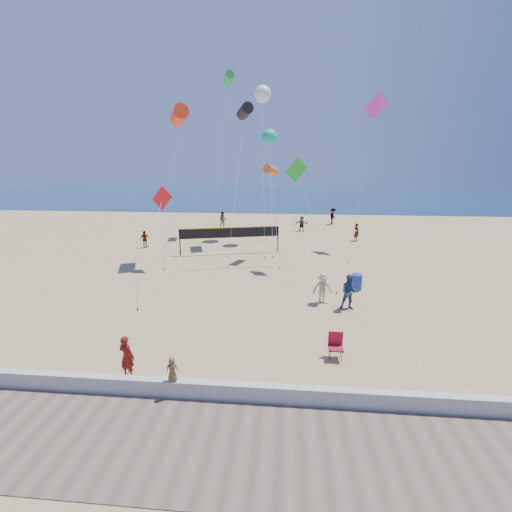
# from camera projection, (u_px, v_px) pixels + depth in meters

# --- Properties ---
(ground) EXTENTS (120.00, 120.00, 0.00)m
(ground) POSITION_uv_depth(u_px,v_px,m) (228.00, 350.00, 14.15)
(ground) COLOR tan
(ground) RESTS_ON ground
(ocean) EXTENTS (140.00, 50.00, 0.03)m
(ocean) POSITION_uv_depth(u_px,v_px,m) (276.00, 196.00, 73.58)
(ocean) COLOR navy
(ocean) RESTS_ON ground
(seawall) EXTENTS (32.00, 0.30, 0.60)m
(seawall) POSITION_uv_depth(u_px,v_px,m) (213.00, 390.00, 11.19)
(seawall) COLOR beige
(seawall) RESTS_ON ground
(boardwalk) EXTENTS (32.00, 3.60, 0.03)m
(boardwalk) POSITION_uv_depth(u_px,v_px,m) (198.00, 446.00, 9.35)
(boardwalk) COLOR brown
(boardwalk) RESTS_ON ground
(woman) EXTENTS (0.67, 0.53, 1.62)m
(woman) POSITION_uv_depth(u_px,v_px,m) (127.00, 357.00, 12.19)
(woman) COLOR maroon
(woman) RESTS_ON ground
(toddler) EXTENTS (0.42, 0.29, 0.84)m
(toddler) POSITION_uv_depth(u_px,v_px,m) (172.00, 369.00, 11.10)
(toddler) COLOR brown
(toddler) RESTS_ON seawall
(bystander_a) EXTENTS (0.97, 0.79, 1.89)m
(bystander_a) POSITION_uv_depth(u_px,v_px,m) (350.00, 292.00, 17.73)
(bystander_a) COLOR navy
(bystander_a) RESTS_ON ground
(bystander_b) EXTENTS (1.17, 0.77, 1.70)m
(bystander_b) POSITION_uv_depth(u_px,v_px,m) (323.00, 288.00, 18.59)
(bystander_b) COLOR tan
(bystander_b) RESTS_ON ground
(far_person_0) EXTENTS (0.86, 0.91, 1.51)m
(far_person_0) POSITION_uv_depth(u_px,v_px,m) (145.00, 239.00, 30.42)
(far_person_0) COLOR gray
(far_person_0) RESTS_ON ground
(far_person_1) EXTENTS (1.56, 0.67, 1.63)m
(far_person_1) POSITION_uv_depth(u_px,v_px,m) (302.00, 224.00, 37.47)
(far_person_1) COLOR gray
(far_person_1) RESTS_ON ground
(far_person_2) EXTENTS (0.65, 0.74, 1.71)m
(far_person_2) POSITION_uv_depth(u_px,v_px,m) (356.00, 232.00, 32.84)
(far_person_2) COLOR gray
(far_person_2) RESTS_ON ground
(far_person_3) EXTENTS (1.04, 0.87, 1.91)m
(far_person_3) POSITION_uv_depth(u_px,v_px,m) (223.00, 220.00, 38.93)
(far_person_3) COLOR gray
(far_person_3) RESTS_ON ground
(far_person_4) EXTENTS (1.23, 1.44, 1.94)m
(far_person_4) POSITION_uv_depth(u_px,v_px,m) (333.00, 216.00, 41.31)
(far_person_4) COLOR gray
(far_person_4) RESTS_ON ground
(camp_chair) EXTENTS (0.58, 0.71, 1.17)m
(camp_chair) POSITION_uv_depth(u_px,v_px,m) (336.00, 344.00, 13.44)
(camp_chair) COLOR maroon
(camp_chair) RESTS_ON ground
(trash_barrel) EXTENTS (0.66, 0.66, 0.97)m
(trash_barrel) POSITION_uv_depth(u_px,v_px,m) (356.00, 282.00, 20.54)
(trash_barrel) COLOR #1837A1
(trash_barrel) RESTS_ON ground
(volleyball_net) EXTENTS (10.13, 10.02, 2.23)m
(volleyball_net) POSITION_uv_depth(u_px,v_px,m) (230.00, 236.00, 28.25)
(volleyball_net) COLOR black
(volleyball_net) RESTS_ON ground
(kite_0) EXTENTS (1.97, 4.32, 11.29)m
(kite_0) POSITION_uv_depth(u_px,v_px,m) (179.00, 115.00, 24.23)
(kite_0) COLOR red
(kite_0) RESTS_ON ground
(kite_1) EXTENTS (1.73, 9.13, 12.21)m
(kite_1) POSITION_uv_depth(u_px,v_px,m) (245.00, 111.00, 29.28)
(kite_1) COLOR black
(kite_1) RESTS_ON ground
(kite_2) EXTENTS (1.48, 3.82, 7.27)m
(kite_2) POSITION_uv_depth(u_px,v_px,m) (271.00, 170.00, 25.66)
(kite_2) COLOR #DA5B1E
(kite_2) RESTS_ON ground
(kite_3) EXTENTS (1.91, 7.85, 5.89)m
(kite_3) POSITION_uv_depth(u_px,v_px,m) (161.00, 202.00, 23.48)
(kite_3) COLOR red
(kite_3) RESTS_ON ground
(kite_4) EXTENTS (3.25, 5.53, 7.79)m
(kite_4) POSITION_uv_depth(u_px,v_px,m) (298.00, 175.00, 23.05)
(kite_4) COLOR green
(kite_4) RESTS_ON ground
(kite_5) EXTENTS (3.24, 6.15, 12.80)m
(kite_5) POSITION_uv_depth(u_px,v_px,m) (375.00, 113.00, 27.94)
(kite_5) COLOR #F534C3
(kite_5) RESTS_ON ground
(kite_6) EXTENTS (1.80, 9.50, 14.26)m
(kite_6) POSITION_uv_depth(u_px,v_px,m) (263.00, 94.00, 31.99)
(kite_6) COLOR white
(kite_6) RESTS_ON ground
(kite_7) EXTENTS (1.81, 6.88, 10.22)m
(kite_7) POSITION_uv_depth(u_px,v_px,m) (269.00, 137.00, 30.66)
(kite_7) COLOR #19B8AC
(kite_7) RESTS_ON ground
(kite_8) EXTENTS (1.85, 6.36, 15.68)m
(kite_8) POSITION_uv_depth(u_px,v_px,m) (229.00, 78.00, 32.79)
(kite_8) COLOR green
(kite_8) RESTS_ON ground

